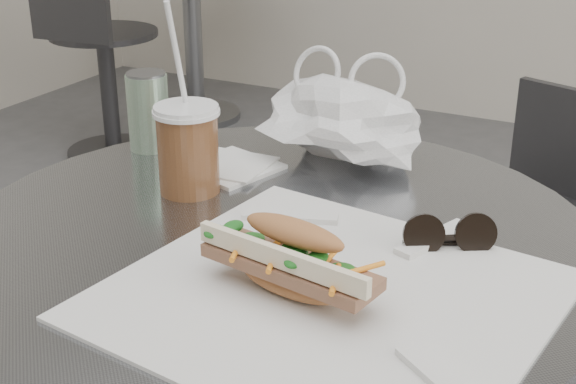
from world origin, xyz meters
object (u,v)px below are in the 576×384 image
at_px(chair_far, 526,262).
at_px(iced_coffee, 188,147).
at_px(banh_mi, 292,260).
at_px(sunglasses, 449,237).
at_px(drink_can, 148,111).
at_px(bg_table, 192,16).
at_px(bg_chair, 100,71).

bearing_deg(chair_far, iced_coffee, 90.77).
distance_m(banh_mi, sunglasses, 0.20).
bearing_deg(drink_can, chair_far, 59.47).
relative_size(bg_table, chair_far, 1.10).
xyz_separation_m(chair_far, banh_mi, (-0.06, -1.02, 0.48)).
bearing_deg(sunglasses, bg_chair, 109.40).
xyz_separation_m(bg_chair, sunglasses, (1.83, -1.57, 0.40)).
xyz_separation_m(iced_coffee, sunglasses, (0.35, -0.01, -0.04)).
height_order(iced_coffee, drink_can, iced_coffee).
distance_m(bg_table, chair_far, 2.18).
relative_size(chair_far, sunglasses, 6.82).
xyz_separation_m(bg_table, sunglasses, (1.79, -2.16, 0.29)).
xyz_separation_m(bg_chair, iced_coffee, (1.48, -1.56, 0.45)).
height_order(chair_far, drink_can, drink_can).
distance_m(chair_far, sunglasses, 0.97).
bearing_deg(bg_table, sunglasses, -50.25).
relative_size(chair_far, drink_can, 5.85).
bearing_deg(iced_coffee, drink_can, 142.99).
bearing_deg(drink_can, bg_chair, 132.77).
height_order(bg_chair, iced_coffee, iced_coffee).
distance_m(chair_far, bg_chair, 1.92).
bearing_deg(sunglasses, chair_far, 63.33).
xyz_separation_m(bg_chair, drink_can, (1.34, -1.45, 0.44)).
xyz_separation_m(chair_far, iced_coffee, (-0.30, -0.85, 0.50)).
bearing_deg(chair_far, bg_table, -16.59).
relative_size(bg_table, drink_can, 6.45).
bearing_deg(iced_coffee, bg_table, 123.98).
bearing_deg(drink_can, bg_table, 122.61).
xyz_separation_m(banh_mi, sunglasses, (0.11, 0.16, -0.02)).
height_order(bg_table, chair_far, bg_table).
bearing_deg(iced_coffee, bg_chair, 133.60).
bearing_deg(bg_chair, bg_table, 80.51).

